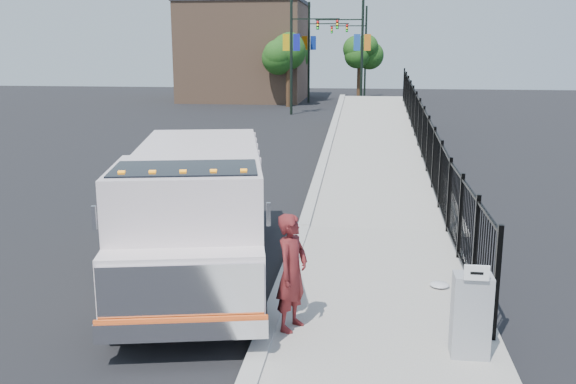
# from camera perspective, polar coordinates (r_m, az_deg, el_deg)

# --- Properties ---
(ground) EXTENTS (120.00, 120.00, 0.00)m
(ground) POSITION_cam_1_polar(r_m,az_deg,el_deg) (12.50, -0.43, -8.61)
(ground) COLOR black
(ground) RESTS_ON ground
(sidewalk) EXTENTS (3.55, 12.00, 0.12)m
(sidewalk) POSITION_cam_1_polar(r_m,az_deg,el_deg) (10.56, 8.78, -12.63)
(sidewalk) COLOR #9E998E
(sidewalk) RESTS_ON ground
(curb) EXTENTS (0.30, 12.00, 0.16)m
(curb) POSITION_cam_1_polar(r_m,az_deg,el_deg) (10.65, -1.86, -12.12)
(curb) COLOR #ADAAA3
(curb) RESTS_ON ground
(ramp) EXTENTS (3.95, 24.06, 3.19)m
(ramp) POSITION_cam_1_polar(r_m,az_deg,el_deg) (27.92, 8.21, 3.30)
(ramp) COLOR #9E998E
(ramp) RESTS_ON ground
(iron_fence) EXTENTS (0.10, 28.00, 1.80)m
(iron_fence) POSITION_cam_1_polar(r_m,az_deg,el_deg) (23.91, 11.86, 3.75)
(iron_fence) COLOR black
(iron_fence) RESTS_ON ground
(truck) EXTENTS (4.04, 8.24, 2.71)m
(truck) POSITION_cam_1_polar(r_m,az_deg,el_deg) (12.84, -8.20, -1.03)
(truck) COLOR black
(truck) RESTS_ON ground
(worker) EXTENTS (0.68, 0.81, 1.90)m
(worker) POSITION_cam_1_polar(r_m,az_deg,el_deg) (10.25, 0.36, -7.14)
(worker) COLOR maroon
(worker) RESTS_ON sidewalk
(utility_cabinet) EXTENTS (0.55, 0.40, 1.25)m
(utility_cabinet) POSITION_cam_1_polar(r_m,az_deg,el_deg) (9.88, 15.95, -10.50)
(utility_cabinet) COLOR gray
(utility_cabinet) RESTS_ON sidewalk
(arrow_sign) EXTENTS (0.35, 0.04, 0.22)m
(arrow_sign) POSITION_cam_1_polar(r_m,az_deg,el_deg) (9.41, 16.43, -6.91)
(arrow_sign) COLOR white
(arrow_sign) RESTS_ON utility_cabinet
(debris) EXTENTS (0.37, 0.37, 0.09)m
(debris) POSITION_cam_1_polar(r_m,az_deg,el_deg) (12.58, 13.31, -8.02)
(debris) COLOR silver
(debris) RESTS_ON sidewalk
(light_pole_0) EXTENTS (3.78, 0.22, 8.00)m
(light_pole_0) POSITION_cam_1_polar(r_m,az_deg,el_deg) (43.75, 0.70, 12.59)
(light_pole_0) COLOR black
(light_pole_0) RESTS_ON ground
(light_pole_1) EXTENTS (3.78, 0.22, 8.00)m
(light_pole_1) POSITION_cam_1_polar(r_m,az_deg,el_deg) (44.87, 6.20, 12.53)
(light_pole_1) COLOR black
(light_pole_1) RESTS_ON ground
(light_pole_2) EXTENTS (3.78, 0.22, 8.00)m
(light_pole_2) POSITION_cam_1_polar(r_m,az_deg,el_deg) (53.21, 2.21, 12.63)
(light_pole_2) COLOR black
(light_pole_2) RESTS_ON ground
(light_pole_3) EXTENTS (3.78, 0.22, 8.00)m
(light_pole_3) POSITION_cam_1_polar(r_m,az_deg,el_deg) (58.95, 6.61, 12.58)
(light_pole_3) COLOR black
(light_pole_3) RESTS_ON ground
(tree_0) EXTENTS (2.83, 2.83, 5.42)m
(tree_0) POSITION_cam_1_polar(r_m,az_deg,el_deg) (49.54, 0.03, 12.15)
(tree_0) COLOR #382314
(tree_0) RESTS_ON ground
(tree_1) EXTENTS (2.07, 2.07, 5.03)m
(tree_1) POSITION_cam_1_polar(r_m,az_deg,el_deg) (52.52, 6.39, 12.05)
(tree_1) COLOR #382314
(tree_1) RESTS_ON ground
(tree_2) EXTENTS (2.55, 2.55, 5.27)m
(tree_2) POSITION_cam_1_polar(r_m,az_deg,el_deg) (59.16, 0.55, 12.26)
(tree_2) COLOR #382314
(tree_2) RESTS_ON ground
(building) EXTENTS (10.00, 10.00, 8.00)m
(building) POSITION_cam_1_polar(r_m,az_deg,el_deg) (56.52, -3.77, 12.26)
(building) COLOR #8C664C
(building) RESTS_ON ground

